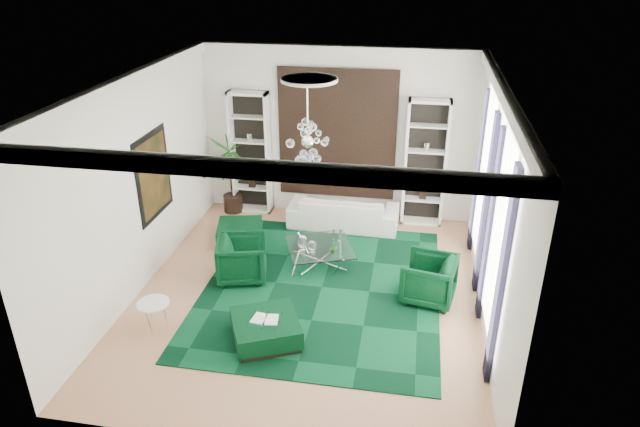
% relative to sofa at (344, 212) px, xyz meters
% --- Properties ---
extents(floor, '(6.00, 7.00, 0.02)m').
position_rel_sofa_xyz_m(floor, '(-0.26, -2.81, -0.36)').
color(floor, tan).
rests_on(floor, ground).
extents(ceiling, '(6.00, 7.00, 0.02)m').
position_rel_sofa_xyz_m(ceiling, '(-0.26, -2.81, 3.46)').
color(ceiling, white).
rests_on(ceiling, ground).
extents(wall_back, '(6.00, 0.02, 3.80)m').
position_rel_sofa_xyz_m(wall_back, '(-0.26, 0.70, 1.55)').
color(wall_back, white).
rests_on(wall_back, ground).
extents(wall_front, '(6.00, 0.02, 3.80)m').
position_rel_sofa_xyz_m(wall_front, '(-0.26, -6.32, 1.55)').
color(wall_front, white).
rests_on(wall_front, ground).
extents(wall_left, '(0.02, 7.00, 3.80)m').
position_rel_sofa_xyz_m(wall_left, '(-3.27, -2.81, 1.55)').
color(wall_left, white).
rests_on(wall_left, ground).
extents(wall_right, '(0.02, 7.00, 3.80)m').
position_rel_sofa_xyz_m(wall_right, '(2.75, -2.81, 1.55)').
color(wall_right, white).
rests_on(wall_right, ground).
extents(crown_molding, '(6.00, 7.00, 0.18)m').
position_rel_sofa_xyz_m(crown_molding, '(-0.26, -2.81, 3.35)').
color(crown_molding, white).
rests_on(crown_molding, ceiling).
extents(ceiling_medallion, '(0.90, 0.90, 0.05)m').
position_rel_sofa_xyz_m(ceiling_medallion, '(-0.26, -2.51, 3.42)').
color(ceiling_medallion, white).
rests_on(ceiling_medallion, ceiling).
extents(tapestry, '(2.50, 0.06, 2.80)m').
position_rel_sofa_xyz_m(tapestry, '(-0.26, 0.65, 1.55)').
color(tapestry, black).
rests_on(tapestry, wall_back).
extents(shelving_left, '(0.90, 0.38, 2.80)m').
position_rel_sofa_xyz_m(shelving_left, '(-2.21, 0.50, 1.05)').
color(shelving_left, white).
rests_on(shelving_left, floor).
extents(shelving_right, '(0.90, 0.38, 2.80)m').
position_rel_sofa_xyz_m(shelving_right, '(1.69, 0.50, 1.05)').
color(shelving_right, white).
rests_on(shelving_right, floor).
extents(painting, '(0.04, 1.30, 1.60)m').
position_rel_sofa_xyz_m(painting, '(-3.23, -2.21, 1.50)').
color(painting, black).
rests_on(painting, wall_left).
extents(window_near, '(0.03, 1.10, 2.90)m').
position_rel_sofa_xyz_m(window_near, '(2.73, -3.71, 1.55)').
color(window_near, white).
rests_on(window_near, wall_right).
extents(curtain_near_a, '(0.07, 0.30, 3.25)m').
position_rel_sofa_xyz_m(curtain_near_a, '(2.70, -4.49, 1.30)').
color(curtain_near_a, black).
rests_on(curtain_near_a, floor).
extents(curtain_near_b, '(0.07, 0.30, 3.25)m').
position_rel_sofa_xyz_m(curtain_near_b, '(2.70, -2.93, 1.30)').
color(curtain_near_b, black).
rests_on(curtain_near_b, floor).
extents(window_far, '(0.03, 1.10, 2.90)m').
position_rel_sofa_xyz_m(window_far, '(2.73, -1.31, 1.55)').
color(window_far, white).
rests_on(window_far, wall_right).
extents(curtain_far_a, '(0.07, 0.30, 3.25)m').
position_rel_sofa_xyz_m(curtain_far_a, '(2.70, -2.09, 1.30)').
color(curtain_far_a, black).
rests_on(curtain_far_a, floor).
extents(curtain_far_b, '(0.07, 0.30, 3.25)m').
position_rel_sofa_xyz_m(curtain_far_b, '(2.70, -0.53, 1.30)').
color(curtain_far_b, black).
rests_on(curtain_far_b, floor).
extents(rug, '(4.20, 5.00, 0.02)m').
position_rel_sofa_xyz_m(rug, '(-0.04, -2.58, -0.34)').
color(rug, black).
rests_on(rug, floor).
extents(sofa, '(2.42, 0.99, 0.70)m').
position_rel_sofa_xyz_m(sofa, '(0.00, 0.00, 0.00)').
color(sofa, white).
rests_on(sofa, floor).
extents(armchair_left, '(1.08, 1.06, 0.81)m').
position_rel_sofa_xyz_m(armchair_left, '(-1.56, -2.48, 0.06)').
color(armchair_left, black).
rests_on(armchair_left, floor).
extents(armchair_right, '(1.04, 1.02, 0.81)m').
position_rel_sofa_xyz_m(armchair_right, '(1.85, -2.60, 0.06)').
color(armchair_right, black).
rests_on(armchair_right, floor).
extents(coffee_table, '(1.55, 1.55, 0.41)m').
position_rel_sofa_xyz_m(coffee_table, '(-0.23, -1.76, -0.14)').
color(coffee_table, white).
rests_on(coffee_table, floor).
extents(ottoman_side, '(1.08, 1.08, 0.40)m').
position_rel_sofa_xyz_m(ottoman_side, '(-2.04, -1.11, -0.15)').
color(ottoman_side, black).
rests_on(ottoman_side, floor).
extents(ottoman_front, '(1.33, 1.33, 0.40)m').
position_rel_sofa_xyz_m(ottoman_front, '(-0.66, -4.22, -0.15)').
color(ottoman_front, black).
rests_on(ottoman_front, floor).
extents(book, '(0.42, 0.28, 0.03)m').
position_rel_sofa_xyz_m(book, '(-0.66, -4.22, 0.07)').
color(book, white).
rests_on(book, ottoman_front).
extents(side_table, '(0.64, 0.64, 0.50)m').
position_rel_sofa_xyz_m(side_table, '(-2.49, -4.25, -0.10)').
color(side_table, white).
rests_on(side_table, floor).
extents(palm, '(1.89, 1.89, 2.40)m').
position_rel_sofa_xyz_m(palm, '(-2.65, 0.34, 0.85)').
color(palm, '#135113').
rests_on(palm, floor).
extents(chandelier, '(0.83, 0.83, 0.72)m').
position_rel_sofa_xyz_m(chandelier, '(-0.24, -2.78, 2.50)').
color(chandelier, white).
rests_on(chandelier, ceiling).
extents(table_plant, '(0.16, 0.14, 0.24)m').
position_rel_sofa_xyz_m(table_plant, '(0.07, -2.01, 0.18)').
color(table_plant, '#135113').
rests_on(table_plant, coffee_table).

